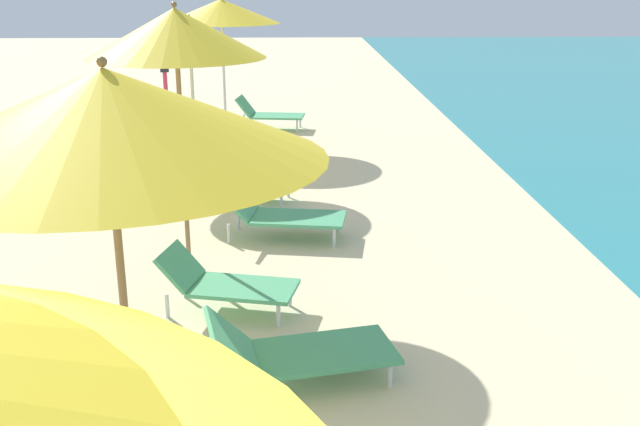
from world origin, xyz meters
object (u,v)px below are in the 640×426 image
(lounger_third_inland, at_px, (225,282))
(person_walking_near, at_px, (164,65))
(umbrella_second, at_px, (107,115))
(lounger_second_shoreside, at_px, (298,350))
(lounger_farthest_shoreside, at_px, (268,113))
(lounger_fourth_shoreside, at_px, (262,151))
(umbrella_farthest, at_px, (221,11))
(umbrella_fourth, at_px, (190,38))
(lounger_third_shoreside, at_px, (280,213))
(umbrella_third, at_px, (176,34))
(lounger_fourth_inland, at_px, (247,180))

(lounger_third_inland, bearing_deg, person_walking_near, 114.71)
(umbrella_second, xyz_separation_m, person_walking_near, (-2.37, 15.12, -1.43))
(lounger_second_shoreside, height_order, lounger_farthest_shoreside, lounger_farthest_shoreside)
(lounger_fourth_shoreside, bearing_deg, lounger_second_shoreside, -71.37)
(umbrella_farthest, bearing_deg, umbrella_fourth, -93.35)
(lounger_third_shoreside, xyz_separation_m, umbrella_fourth, (-1.38, 2.58, 1.94))
(umbrella_fourth, xyz_separation_m, lounger_fourth_shoreside, (0.99, 1.15, -2.01))
(lounger_fourth_shoreside, bearing_deg, lounger_third_inland, -77.19)
(lounger_third_inland, xyz_separation_m, lounger_fourth_shoreside, (0.10, 5.84, -0.05))
(umbrella_fourth, bearing_deg, umbrella_third, -83.90)
(umbrella_third, bearing_deg, umbrella_second, -87.61)
(lounger_fourth_shoreside, distance_m, person_walking_near, 7.37)
(lounger_third_inland, relative_size, umbrella_farthest, 0.50)
(lounger_second_shoreside, xyz_separation_m, lounger_farthest_shoreside, (-0.62, 10.31, 0.06))
(lounger_second_shoreside, xyz_separation_m, lounger_fourth_shoreside, (-0.60, 7.16, -0.03))
(person_walking_near, bearing_deg, umbrella_farthest, 102.29)
(umbrella_fourth, bearing_deg, umbrella_second, -85.66)
(lounger_fourth_shoreside, xyz_separation_m, person_walking_near, (-2.81, 6.78, 0.72))
(umbrella_third, xyz_separation_m, lounger_third_shoreside, (0.98, 1.18, -2.28))
(lounger_third_inland, bearing_deg, lounger_farthest_shoreside, 102.04)
(lounger_second_shoreside, distance_m, lounger_fourth_inland, 5.14)
(lounger_second_shoreside, height_order, umbrella_farthest, umbrella_farthest)
(lounger_third_inland, xyz_separation_m, umbrella_fourth, (-0.88, 4.69, 1.96))
(lounger_farthest_shoreside, relative_size, person_walking_near, 0.92)
(umbrella_farthest, bearing_deg, lounger_third_inland, -84.84)
(lounger_second_shoreside, relative_size, person_walking_near, 1.00)
(lounger_third_inland, distance_m, lounger_farthest_shoreside, 8.99)
(lounger_third_shoreside, distance_m, lounger_fourth_inland, 1.74)
(umbrella_fourth, bearing_deg, lounger_fourth_inland, -47.03)
(person_walking_near, bearing_deg, umbrella_third, 90.51)
(lounger_third_inland, distance_m, umbrella_fourth, 5.16)
(umbrella_third, distance_m, umbrella_farthest, 6.87)
(lounger_second_shoreside, relative_size, lounger_farthest_shoreside, 1.08)
(lounger_fourth_shoreside, xyz_separation_m, lounger_fourth_inland, (-0.13, -2.07, 0.05))
(lounger_fourth_inland, bearing_deg, person_walking_near, 119.07)
(umbrella_second, distance_m, umbrella_third, 3.44)
(lounger_second_shoreside, distance_m, umbrella_fourth, 6.53)
(lounger_third_shoreside, bearing_deg, umbrella_second, -91.86)
(umbrella_fourth, distance_m, umbrella_farthest, 3.12)
(lounger_third_shoreside, relative_size, lounger_fourth_inland, 1.16)
(umbrella_second, distance_m, lounger_second_shoreside, 2.65)
(lounger_farthest_shoreside, bearing_deg, lounger_third_shoreside, -79.32)
(person_walking_near, bearing_deg, lounger_third_inland, 91.85)
(umbrella_third, xyz_separation_m, lounger_fourth_inland, (0.45, 2.84, -2.30))
(lounger_fourth_shoreside, bearing_deg, umbrella_farthest, 126.27)
(lounger_third_inland, xyz_separation_m, lounger_fourth_inland, (-0.03, 3.77, -0.00))
(umbrella_third, distance_m, lounger_third_shoreside, 2.75)
(lounger_third_inland, bearing_deg, lounger_fourth_inland, 103.03)
(umbrella_second, distance_m, lounger_third_shoreside, 5.13)
(lounger_second_shoreside, bearing_deg, lounger_fourth_shoreside, 82.10)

